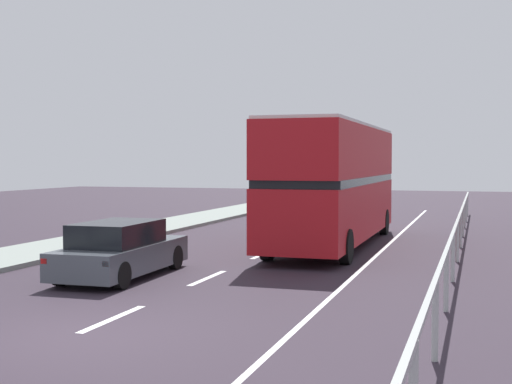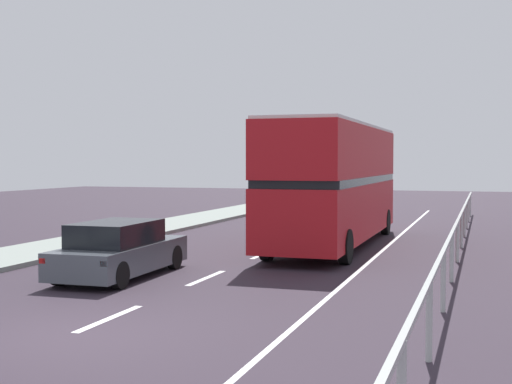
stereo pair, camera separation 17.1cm
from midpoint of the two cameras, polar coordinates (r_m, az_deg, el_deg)
name	(u,v)px [view 1 (the left image)]	position (r m, az deg, el deg)	size (l,w,h in m)	color
ground_plane	(77,337)	(12.32, -14.93, -11.48)	(75.28, 120.00, 0.10)	#2D232F
lane_paint_markings	(313,266)	(19.48, 4.49, -6.06)	(3.57, 46.00, 0.01)	silver
bridge_side_railing	(455,234)	(19.14, 15.83, -3.37)	(0.10, 42.00, 1.22)	#B2B7B3
double_decker_bus_red	(334,181)	(23.94, 6.27, 0.90)	(2.63, 11.41, 4.16)	#AD141B
hatchback_car_near	(121,250)	(17.79, -11.34, -4.74)	(1.87, 4.53, 1.41)	#474D54
sedan_car_ahead	(312,203)	(36.56, 4.47, -0.94)	(2.02, 4.20, 1.47)	maroon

